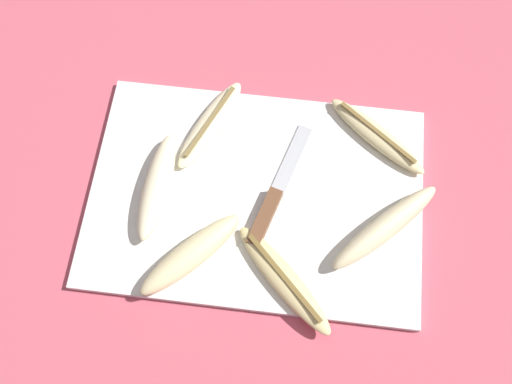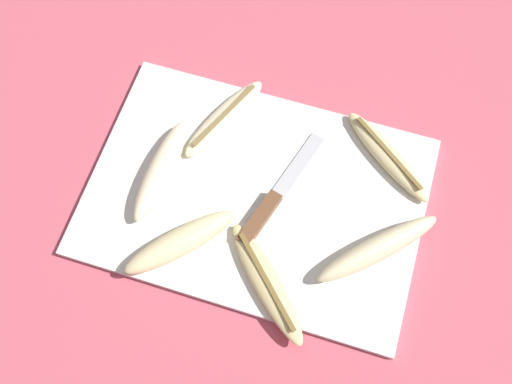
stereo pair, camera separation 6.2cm
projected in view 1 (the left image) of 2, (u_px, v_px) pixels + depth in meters
ground_plane at (256, 198)px, 0.90m from camera, size 4.00×4.00×0.00m
cutting_board at (256, 196)px, 0.89m from camera, size 0.49×0.34×0.01m
knife at (270, 206)px, 0.87m from camera, size 0.08×0.21×0.02m
banana_spotted_left at (284, 279)px, 0.83m from camera, size 0.16×0.16×0.02m
banana_bright_far at (157, 186)px, 0.87m from camera, size 0.05×0.17×0.03m
banana_pale_long at (210, 124)px, 0.92m from camera, size 0.10×0.17×0.02m
banana_cream_curved at (385, 227)px, 0.85m from camera, size 0.16×0.16×0.04m
banana_ripe_center at (377, 136)px, 0.91m from camera, size 0.17×0.14×0.02m
banana_soft_right at (191, 254)px, 0.83m from camera, size 0.15×0.15×0.03m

